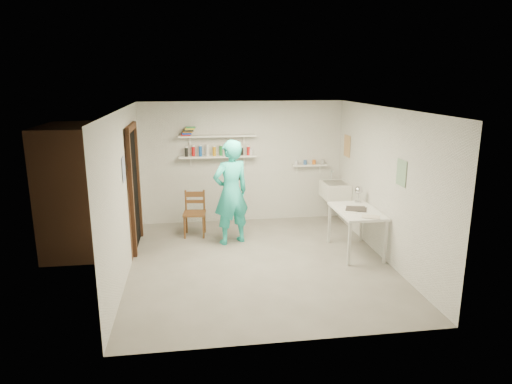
{
  "coord_description": "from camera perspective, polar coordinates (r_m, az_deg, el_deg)",
  "views": [
    {
      "loc": [
        -1.02,
        -6.64,
        2.84
      ],
      "look_at": [
        0.0,
        0.4,
        1.05
      ],
      "focal_mm": 32.0,
      "sensor_mm": 36.0,
      "label": 1
    }
  ],
  "objects": [
    {
      "name": "door_lintel",
      "position": [
        7.79,
        -15.36,
        7.81
      ],
      "size": [
        0.06,
        1.05,
        0.1
      ],
      "primitive_type": "cube",
      "color": "brown",
      "rests_on": "wall_left"
    },
    {
      "name": "ledge_pots",
      "position": [
        9.27,
        6.71,
        3.72
      ],
      "size": [
        0.48,
        0.07,
        0.09
      ],
      "color": "silver",
      "rests_on": "ledge_shelf"
    },
    {
      "name": "work_table",
      "position": [
        7.74,
        12.37,
        -4.82
      ],
      "size": [
        0.66,
        1.11,
        0.74
      ],
      "primitive_type": "cube",
      "color": "white",
      "rests_on": "ground"
    },
    {
      "name": "wall_clock",
      "position": [
        8.0,
        -2.7,
        2.43
      ],
      "size": [
        0.32,
        0.16,
        0.33
      ],
      "primitive_type": "cylinder",
      "rotation": [
        1.57,
        0.0,
        0.4
      ],
      "color": "beige",
      "rests_on": "man"
    },
    {
      "name": "door_jamb_far",
      "position": [
        8.44,
        -14.51,
        1.09
      ],
      "size": [
        0.06,
        0.1,
        2.0
      ],
      "primitive_type": "cube",
      "color": "brown",
      "rests_on": "ground"
    },
    {
      "name": "man",
      "position": [
        7.87,
        -3.15,
        -0.06
      ],
      "size": [
        0.78,
        0.66,
        1.83
      ],
      "primitive_type": "imported",
      "rotation": [
        0.0,
        0.0,
        3.54
      ],
      "color": "#28CBBD",
      "rests_on": "ground"
    },
    {
      "name": "wall_right",
      "position": [
        7.48,
        15.88,
        0.91
      ],
      "size": [
        0.02,
        4.5,
        2.4
      ],
      "primitive_type": "cube",
      "color": "silver",
      "rests_on": "ground"
    },
    {
      "name": "papers",
      "position": [
        7.63,
        12.51,
        -2.14
      ],
      "size": [
        0.3,
        0.22,
        0.02
      ],
      "color": "silver",
      "rests_on": "work_table"
    },
    {
      "name": "floor",
      "position": [
        7.3,
        0.46,
        -8.87
      ],
      "size": [
        4.0,
        4.5,
        0.02
      ],
      "primitive_type": "cube",
      "color": "slate",
      "rests_on": "ground"
    },
    {
      "name": "wooden_chair",
      "position": [
        8.42,
        -7.7,
        -2.66
      ],
      "size": [
        0.44,
        0.42,
        0.85
      ],
      "primitive_type": "cube",
      "rotation": [
        0.0,
        0.0,
        -0.11
      ],
      "color": "brown",
      "rests_on": "ground"
    },
    {
      "name": "door_jamb_near",
      "position": [
        7.48,
        -15.28,
        -0.62
      ],
      "size": [
        0.06,
        0.1,
        2.0
      ],
      "primitive_type": "cube",
      "color": "brown",
      "rests_on": "ground"
    },
    {
      "name": "poster_right_a",
      "position": [
        9.05,
        11.31,
        5.66
      ],
      "size": [
        0.01,
        0.34,
        0.42
      ],
      "primitive_type": "cube",
      "color": "#995933",
      "rests_on": "wall_right"
    },
    {
      "name": "desk_lamp",
      "position": [
        8.04,
        12.71,
        0.24
      ],
      "size": [
        0.14,
        0.14,
        0.14
      ],
      "primitive_type": "sphere",
      "color": "silver",
      "rests_on": "work_table"
    },
    {
      "name": "shelf_upper",
      "position": [
        8.85,
        -4.85,
        7.0
      ],
      "size": [
        1.5,
        0.22,
        0.03
      ],
      "primitive_type": "cube",
      "color": "white",
      "rests_on": "wall_back"
    },
    {
      "name": "ledge_shelf",
      "position": [
        9.28,
        6.7,
        3.35
      ],
      "size": [
        0.7,
        0.14,
        0.03
      ],
      "primitive_type": "cube",
      "color": "white",
      "rests_on": "wall_back"
    },
    {
      "name": "wall_left",
      "position": [
        6.91,
        -16.24,
        -0.18
      ],
      "size": [
        0.02,
        4.5,
        2.4
      ],
      "primitive_type": "cube",
      "color": "silver",
      "rests_on": "ground"
    },
    {
      "name": "belfast_sink",
      "position": [
        9.04,
        9.84,
        0.23
      ],
      "size": [
        0.48,
        0.6,
        0.3
      ],
      "primitive_type": "cube",
      "color": "white",
      "rests_on": "wall_right"
    },
    {
      "name": "wall_back",
      "position": [
        9.1,
        -1.69,
        3.74
      ],
      "size": [
        4.0,
        0.02,
        2.4
      ],
      "primitive_type": "cube",
      "color": "silver",
      "rests_on": "ground"
    },
    {
      "name": "wall_front",
      "position": [
        4.78,
        4.61,
        -5.96
      ],
      "size": [
        4.0,
        0.02,
        2.4
      ],
      "primitive_type": "cube",
      "color": "silver",
      "rests_on": "ground"
    },
    {
      "name": "ceiling",
      "position": [
        6.73,
        0.5,
        10.47
      ],
      "size": [
        4.0,
        4.5,
        0.02
      ],
      "primitive_type": "cube",
      "color": "silver",
      "rests_on": "wall_back"
    },
    {
      "name": "poster_left",
      "position": [
        6.88,
        -16.2,
        2.76
      ],
      "size": [
        0.01,
        0.28,
        0.36
      ],
      "primitive_type": "cube",
      "color": "#334C7F",
      "rests_on": "wall_left"
    },
    {
      "name": "corridor_box",
      "position": [
        8.07,
        -20.04,
        0.44
      ],
      "size": [
        1.4,
        1.5,
        2.1
      ],
      "primitive_type": "cube",
      "color": "brown",
      "rests_on": "ground"
    },
    {
      "name": "doorway_recess",
      "position": [
        7.96,
        -15.01,
        0.28
      ],
      "size": [
        0.02,
        0.9,
        2.0
      ],
      "primitive_type": "cube",
      "color": "black",
      "rests_on": "wall_left"
    },
    {
      "name": "poster_right_b",
      "position": [
        6.92,
        17.71,
        2.29
      ],
      "size": [
        0.01,
        0.3,
        0.38
      ],
      "primitive_type": "cube",
      "color": "#3F724C",
      "rests_on": "wall_right"
    },
    {
      "name": "shelf_lower",
      "position": [
        8.91,
        -4.8,
        4.45
      ],
      "size": [
        1.5,
        0.22,
        0.03
      ],
      "primitive_type": "cube",
      "color": "white",
      "rests_on": "wall_back"
    },
    {
      "name": "book_stack",
      "position": [
        8.82,
        -8.47,
        7.53
      ],
      "size": [
        0.28,
        0.14,
        0.17
      ],
      "color": "red",
      "rests_on": "shelf_upper"
    },
    {
      "name": "spray_cans",
      "position": [
        8.89,
        -4.81,
        5.08
      ],
      "size": [
        1.32,
        0.06,
        0.17
      ],
      "color": "black",
      "rests_on": "shelf_lower"
    }
  ]
}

